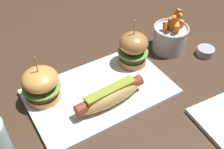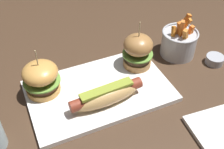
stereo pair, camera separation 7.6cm
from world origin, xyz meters
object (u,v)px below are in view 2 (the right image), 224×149
at_px(slider_left, 41,78).
at_px(sauce_ramekin, 215,60).
at_px(fries_bucket, 179,42).
at_px(platter_main, 99,91).
at_px(hot_dog, 105,96).
at_px(slider_right, 138,51).

distance_m(slider_left, sauce_ramekin, 0.52).
height_order(fries_bucket, sauce_ramekin, fries_bucket).
height_order(platter_main, slider_left, slider_left).
bearing_deg(hot_dog, slider_right, 35.63).
distance_m(slider_left, fries_bucket, 0.43).
bearing_deg(fries_bucket, platter_main, -168.07).
bearing_deg(hot_dog, fries_bucket, 21.18).
bearing_deg(platter_main, slider_right, 19.83).
bearing_deg(hot_dog, slider_left, 141.16).
height_order(slider_left, slider_right, slider_right).
height_order(hot_dog, sauce_ramekin, hot_dog).
bearing_deg(fries_bucket, hot_dog, -158.82).
xyz_separation_m(slider_right, sauce_ramekin, (0.23, -0.08, -0.05)).
bearing_deg(hot_dog, sauce_ramekin, 4.40).
relative_size(hot_dog, slider_right, 1.35).
distance_m(fries_bucket, sauce_ramekin, 0.12).
xyz_separation_m(platter_main, slider_left, (-0.14, 0.06, 0.05)).
distance_m(platter_main, slider_left, 0.16).
relative_size(platter_main, slider_left, 2.83).
bearing_deg(slider_left, fries_bucket, 0.75).
height_order(platter_main, slider_right, slider_right).
height_order(hot_dog, slider_left, slider_left).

